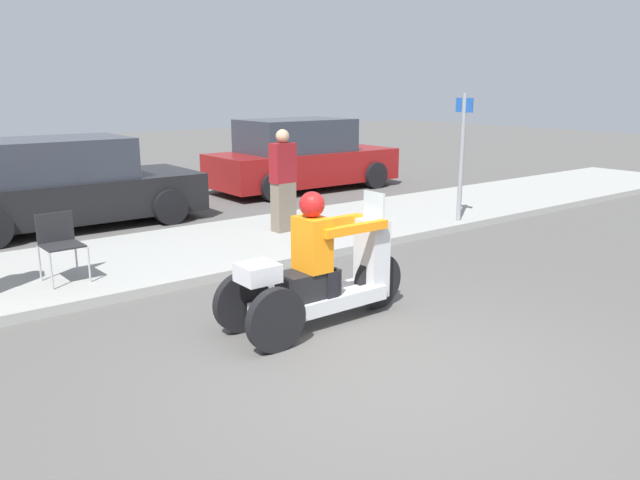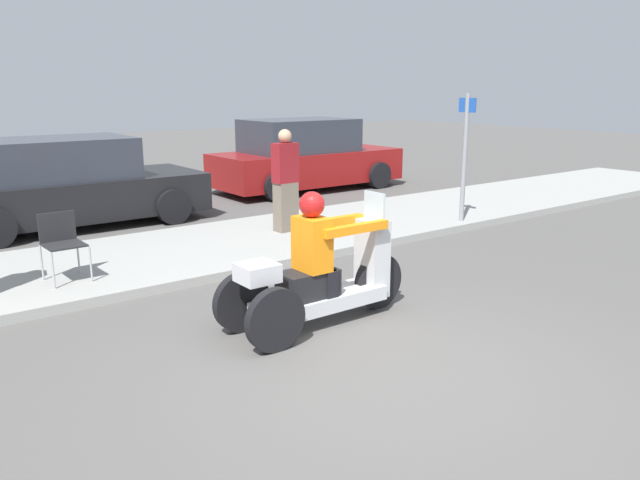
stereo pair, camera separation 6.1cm
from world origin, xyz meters
name	(u,v)px [view 2 (the right image)]	position (x,y,z in m)	size (l,w,h in m)	color
ground_plane	(386,372)	(0.00, 0.00, 0.00)	(60.00, 60.00, 0.00)	#565451
sidewalk_strip	(169,255)	(0.00, 4.60, 0.06)	(28.00, 2.80, 0.12)	#9E9E99
motorcycle_trike	(320,277)	(0.23, 1.28, 0.51)	(2.19, 0.72, 1.42)	black
spectator_mid_group	(285,183)	(2.09, 4.66, 0.92)	(0.40, 0.26, 1.65)	#726656
folding_chair_set_back	(61,239)	(-1.57, 4.12, 0.62)	(0.48, 0.48, 0.82)	#A5A8AD
parked_car_lot_center	(67,185)	(-0.48, 7.74, 0.74)	(4.51, 2.12, 1.56)	black
parked_car_lot_far	(305,157)	(5.22, 8.49, 0.78)	(4.58, 2.04, 1.68)	maroon
street_sign	(465,153)	(5.00, 3.45, 1.32)	(0.08, 0.36, 2.20)	gray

